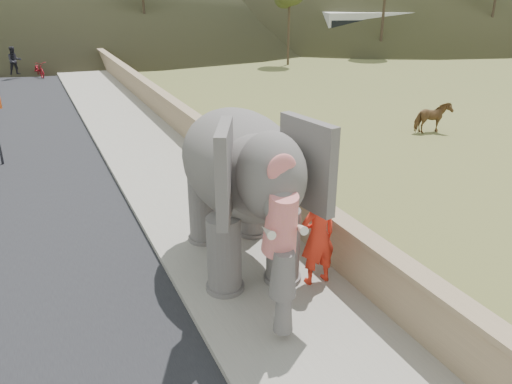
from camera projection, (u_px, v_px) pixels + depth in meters
walkway at (175, 182)px, 14.33m from camera, size 3.00×120.00×0.15m
parapet at (227, 159)px, 14.78m from camera, size 0.30×120.00×1.10m
cow at (432, 118)px, 19.12m from camera, size 1.45×0.77×1.18m
distant_car at (301, 41)px, 43.24m from camera, size 4.55×3.21×1.44m
bus_white at (386, 31)px, 42.95m from camera, size 11.25×5.59×3.10m
bus_orange at (444, 28)px, 46.06m from camera, size 11.27×4.36×3.10m
elephant_and_man at (241, 186)px, 9.61m from camera, size 2.86×4.74×3.23m
motorcyclist at (29, 66)px, 30.25m from camera, size 2.25×1.90×1.90m
trees at (124, 14)px, 28.49m from camera, size 47.50×43.02×8.38m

